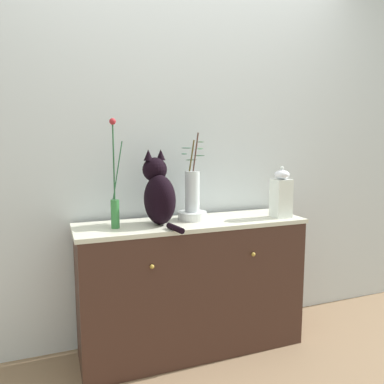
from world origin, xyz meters
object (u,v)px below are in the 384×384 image
(jar_lidded_porcelain, at_px, (281,194))
(sideboard, at_px, (192,286))
(vase_slim_green, at_px, (115,201))
(bowl_porcelain, at_px, (192,216))
(vase_glass_clear, at_px, (192,189))
(cat_sitting, at_px, (159,193))

(jar_lidded_porcelain, bearing_deg, sideboard, 172.12)
(vase_slim_green, height_order, jar_lidded_porcelain, vase_slim_green)
(jar_lidded_porcelain, bearing_deg, bowl_porcelain, 167.14)
(sideboard, relative_size, vase_glass_clear, 2.88)
(sideboard, xyz_separation_m, bowl_porcelain, (0.02, 0.05, 0.44))
(sideboard, height_order, vase_slim_green, vase_slim_green)
(vase_slim_green, xyz_separation_m, jar_lidded_porcelain, (1.04, -0.06, -0.01))
(sideboard, height_order, bowl_porcelain, bowl_porcelain)
(sideboard, height_order, vase_glass_clear, vase_glass_clear)
(bowl_porcelain, height_order, vase_glass_clear, vase_glass_clear)
(bowl_porcelain, bearing_deg, vase_slim_green, -172.30)
(bowl_porcelain, bearing_deg, jar_lidded_porcelain, -12.86)
(vase_slim_green, distance_m, vase_glass_clear, 0.49)
(sideboard, bearing_deg, bowl_porcelain, 67.54)
(cat_sitting, relative_size, jar_lidded_porcelain, 1.34)
(cat_sitting, distance_m, jar_lidded_porcelain, 0.79)
(vase_slim_green, bearing_deg, cat_sitting, 4.15)
(vase_slim_green, height_order, bowl_porcelain, vase_slim_green)
(jar_lidded_porcelain, bearing_deg, cat_sitting, 174.14)
(bowl_porcelain, bearing_deg, cat_sitting, -168.34)
(cat_sitting, relative_size, bowl_porcelain, 2.43)
(bowl_porcelain, xyz_separation_m, jar_lidded_porcelain, (0.56, -0.13, 0.12))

